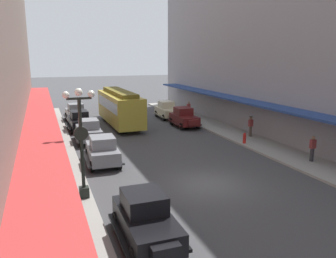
{
  "coord_description": "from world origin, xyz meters",
  "views": [
    {
      "loc": [
        -7.95,
        -15.16,
        6.71
      ],
      "look_at": [
        0.0,
        6.0,
        1.8
      ],
      "focal_mm": 36.12,
      "sensor_mm": 36.0,
      "label": 1
    }
  ],
  "objects_px": {
    "pedestrian_0": "(189,109)",
    "pedestrian_2": "(251,126)",
    "parked_car_4": "(184,117)",
    "streetcar": "(120,106)",
    "parked_car_5": "(146,218)",
    "parked_car_6": "(89,130)",
    "fire_hydrant": "(244,138)",
    "pedestrian_1": "(312,148)",
    "pedestrian_3": "(48,121)",
    "parked_car_1": "(76,112)",
    "parked_car_3": "(79,120)",
    "lamp_post_with_clock": "(81,139)",
    "pedestrian_4": "(70,192)",
    "parked_car_0": "(102,150)",
    "parked_car_2": "(167,110)"
  },
  "relations": [
    {
      "from": "streetcar",
      "to": "pedestrian_3",
      "type": "xyz_separation_m",
      "value": [
        -6.63,
        -0.48,
        -0.91
      ]
    },
    {
      "from": "pedestrian_0",
      "to": "pedestrian_1",
      "type": "xyz_separation_m",
      "value": [
        0.75,
        -17.5,
        0.0
      ]
    },
    {
      "from": "parked_car_5",
      "to": "pedestrian_0",
      "type": "distance_m",
      "value": 25.55
    },
    {
      "from": "parked_car_5",
      "to": "pedestrian_2",
      "type": "xyz_separation_m",
      "value": [
        12.8,
        12.3,
        0.07
      ]
    },
    {
      "from": "parked_car_2",
      "to": "pedestrian_2",
      "type": "xyz_separation_m",
      "value": [
        3.28,
        -11.03,
        0.07
      ]
    },
    {
      "from": "pedestrian_0",
      "to": "pedestrian_2",
      "type": "distance_m",
      "value": 10.41
    },
    {
      "from": "pedestrian_0",
      "to": "pedestrian_4",
      "type": "distance_m",
      "value": 24.03
    },
    {
      "from": "parked_car_3",
      "to": "pedestrian_3",
      "type": "height_order",
      "value": "parked_car_3"
    },
    {
      "from": "parked_car_6",
      "to": "pedestrian_1",
      "type": "height_order",
      "value": "parked_car_6"
    },
    {
      "from": "streetcar",
      "to": "pedestrian_1",
      "type": "bearing_deg",
      "value": -61.42
    },
    {
      "from": "parked_car_2",
      "to": "parked_car_5",
      "type": "height_order",
      "value": "same"
    },
    {
      "from": "parked_car_3",
      "to": "pedestrian_3",
      "type": "xyz_separation_m",
      "value": [
        -2.66,
        0.32,
        0.05
      ]
    },
    {
      "from": "parked_car_1",
      "to": "parked_car_3",
      "type": "relative_size",
      "value": 1.0
    },
    {
      "from": "parked_car_0",
      "to": "parked_car_2",
      "type": "bearing_deg",
      "value": 55.39
    },
    {
      "from": "parked_car_4",
      "to": "pedestrian_3",
      "type": "bearing_deg",
      "value": 169.91
    },
    {
      "from": "fire_hydrant",
      "to": "pedestrian_3",
      "type": "height_order",
      "value": "pedestrian_3"
    },
    {
      "from": "streetcar",
      "to": "pedestrian_3",
      "type": "distance_m",
      "value": 6.71
    },
    {
      "from": "lamp_post_with_clock",
      "to": "pedestrian_3",
      "type": "height_order",
      "value": "lamp_post_with_clock"
    },
    {
      "from": "parked_car_0",
      "to": "parked_car_4",
      "type": "distance_m",
      "value": 12.88
    },
    {
      "from": "parked_car_2",
      "to": "pedestrian_2",
      "type": "distance_m",
      "value": 11.5
    },
    {
      "from": "pedestrian_2",
      "to": "pedestrian_4",
      "type": "height_order",
      "value": "same"
    },
    {
      "from": "lamp_post_with_clock",
      "to": "fire_hydrant",
      "type": "bearing_deg",
      "value": 25.15
    },
    {
      "from": "pedestrian_0",
      "to": "pedestrian_1",
      "type": "distance_m",
      "value": 17.51
    },
    {
      "from": "pedestrian_4",
      "to": "pedestrian_1",
      "type": "bearing_deg",
      "value": 7.19
    },
    {
      "from": "parked_car_3",
      "to": "pedestrian_4",
      "type": "relative_size",
      "value": 2.58
    },
    {
      "from": "parked_car_2",
      "to": "pedestrian_1",
      "type": "distance_m",
      "value": 18.42
    },
    {
      "from": "pedestrian_4",
      "to": "pedestrian_3",
      "type": "bearing_deg",
      "value": 91.36
    },
    {
      "from": "parked_car_0",
      "to": "pedestrian_0",
      "type": "relative_size",
      "value": 2.62
    },
    {
      "from": "parked_car_2",
      "to": "parked_car_5",
      "type": "xyz_separation_m",
      "value": [
        -9.51,
        -23.32,
        0.0
      ]
    },
    {
      "from": "parked_car_5",
      "to": "parked_car_6",
      "type": "distance_m",
      "value": 15.76
    },
    {
      "from": "fire_hydrant",
      "to": "pedestrian_3",
      "type": "bearing_deg",
      "value": 143.75
    },
    {
      "from": "parked_car_0",
      "to": "pedestrian_2",
      "type": "bearing_deg",
      "value": 11.58
    },
    {
      "from": "pedestrian_0",
      "to": "parked_car_0",
      "type": "bearing_deg",
      "value": -132.08
    },
    {
      "from": "parked_car_1",
      "to": "parked_car_4",
      "type": "bearing_deg",
      "value": -35.91
    },
    {
      "from": "parked_car_1",
      "to": "pedestrian_3",
      "type": "relative_size",
      "value": 2.63
    },
    {
      "from": "lamp_post_with_clock",
      "to": "pedestrian_0",
      "type": "distance_m",
      "value": 22.66
    },
    {
      "from": "parked_car_4",
      "to": "streetcar",
      "type": "distance_m",
      "value": 6.32
    },
    {
      "from": "parked_car_4",
      "to": "parked_car_6",
      "type": "xyz_separation_m",
      "value": [
        -9.4,
        -2.76,
        0.0
      ]
    },
    {
      "from": "parked_car_3",
      "to": "pedestrian_2",
      "type": "height_order",
      "value": "parked_car_3"
    },
    {
      "from": "pedestrian_1",
      "to": "pedestrian_2",
      "type": "height_order",
      "value": "pedestrian_2"
    },
    {
      "from": "parked_car_5",
      "to": "streetcar",
      "type": "height_order",
      "value": "streetcar"
    },
    {
      "from": "lamp_post_with_clock",
      "to": "pedestrian_2",
      "type": "xyz_separation_m",
      "value": [
        14.46,
        7.75,
        -1.97
      ]
    },
    {
      "from": "parked_car_2",
      "to": "pedestrian_0",
      "type": "distance_m",
      "value": 2.39
    },
    {
      "from": "parked_car_0",
      "to": "fire_hydrant",
      "type": "distance_m",
      "value": 11.01
    },
    {
      "from": "parked_car_4",
      "to": "parked_car_5",
      "type": "height_order",
      "value": "same"
    },
    {
      "from": "parked_car_5",
      "to": "pedestrian_3",
      "type": "relative_size",
      "value": 2.6
    },
    {
      "from": "pedestrian_3",
      "to": "pedestrian_4",
      "type": "relative_size",
      "value": 0.98
    },
    {
      "from": "fire_hydrant",
      "to": "pedestrian_2",
      "type": "bearing_deg",
      "value": 45.89
    },
    {
      "from": "parked_car_1",
      "to": "fire_hydrant",
      "type": "xyz_separation_m",
      "value": [
        11.07,
        -14.85,
        -0.38
      ]
    },
    {
      "from": "pedestrian_0",
      "to": "parked_car_2",
      "type": "bearing_deg",
      "value": 163.8
    }
  ]
}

